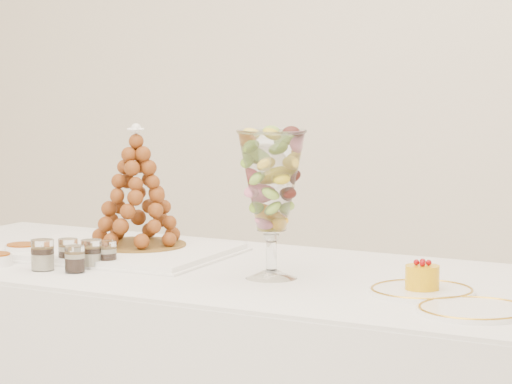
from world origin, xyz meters
The scene contains 12 objects.
lace_tray centered at (-0.47, 0.29, 0.80)m, with size 0.58×0.43×0.02m, color white.
macaron_vase centered at (0.05, 0.16, 1.03)m, with size 0.16×0.16×0.36m.
cake_plate centered at (0.45, 0.14, 0.80)m, with size 0.24×0.24×0.01m, color white.
spare_plate centered at (0.61, -0.01, 0.80)m, with size 0.24×0.24×0.01m, color white.
verrine_a centered at (-0.50, 0.10, 0.83)m, with size 0.05×0.05×0.07m, color white.
verrine_b centered at (-0.42, 0.08, 0.83)m, with size 0.05×0.05×0.07m, color white.
verrine_c centered at (-0.39, 0.11, 0.83)m, with size 0.05×0.05×0.07m, color white.
verrine_d centered at (-0.51, 0.00, 0.83)m, with size 0.06×0.06×0.08m, color white.
verrine_e centered at (-0.42, 0.01, 0.83)m, with size 0.05×0.05×0.07m, color white.
ramekin_back centered at (-0.68, 0.15, 0.81)m, with size 0.10×0.10×0.03m, color white.
croquembouche centered at (-0.44, 0.34, 0.98)m, with size 0.27×0.27×0.33m.
mousse_cake centered at (0.45, 0.14, 0.83)m, with size 0.08×0.08×0.07m.
Camera 1 is at (1.31, -2.46, 1.34)m, focal length 85.00 mm.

